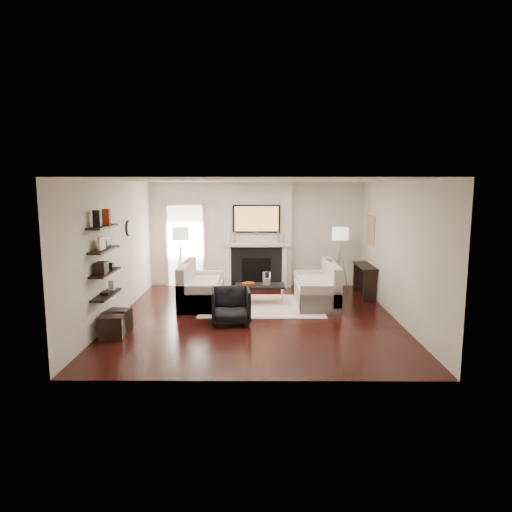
{
  "coord_description": "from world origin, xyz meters",
  "views": [
    {
      "loc": [
        0.05,
        -8.79,
        2.58
      ],
      "look_at": [
        0.0,
        0.6,
        1.15
      ],
      "focal_mm": 32.0,
      "sensor_mm": 36.0,
      "label": 1
    }
  ],
  "objects_px": {
    "coffee_table": "(260,286)",
    "lamp_left_shade": "(181,234)",
    "armchair": "(231,304)",
    "lamp_right_shade": "(340,234)",
    "ottoman_near": "(118,321)",
    "loveseat_left_base": "(202,295)",
    "loveseat_right_base": "(316,294)"
  },
  "relations": [
    {
      "from": "lamp_left_shade",
      "to": "loveseat_left_base",
      "type": "bearing_deg",
      "value": -61.42
    },
    {
      "from": "coffee_table",
      "to": "lamp_left_shade",
      "type": "height_order",
      "value": "lamp_left_shade"
    },
    {
      "from": "armchair",
      "to": "ottoman_near",
      "type": "distance_m",
      "value": 2.08
    },
    {
      "from": "lamp_left_shade",
      "to": "lamp_right_shade",
      "type": "distance_m",
      "value": 3.9
    },
    {
      "from": "lamp_left_shade",
      "to": "lamp_right_shade",
      "type": "bearing_deg",
      "value": 0.23
    },
    {
      "from": "lamp_left_shade",
      "to": "ottoman_near",
      "type": "height_order",
      "value": "lamp_left_shade"
    },
    {
      "from": "ottoman_near",
      "to": "loveseat_right_base",
      "type": "bearing_deg",
      "value": 28.01
    },
    {
      "from": "lamp_right_shade",
      "to": "ottoman_near",
      "type": "xyz_separation_m",
      "value": [
        -4.52,
        -3.2,
        -1.25
      ]
    },
    {
      "from": "loveseat_right_base",
      "to": "ottoman_near",
      "type": "height_order",
      "value": "loveseat_right_base"
    },
    {
      "from": "loveseat_right_base",
      "to": "coffee_table",
      "type": "xyz_separation_m",
      "value": [
        -1.25,
        0.04,
        0.19
      ]
    },
    {
      "from": "coffee_table",
      "to": "armchair",
      "type": "height_order",
      "value": "armchair"
    },
    {
      "from": "coffee_table",
      "to": "lamp_left_shade",
      "type": "distance_m",
      "value": 2.47
    },
    {
      "from": "loveseat_left_base",
      "to": "ottoman_near",
      "type": "distance_m",
      "value": 2.36
    },
    {
      "from": "loveseat_left_base",
      "to": "loveseat_right_base",
      "type": "bearing_deg",
      "value": 0.65
    },
    {
      "from": "loveseat_left_base",
      "to": "armchair",
      "type": "height_order",
      "value": "armchair"
    },
    {
      "from": "armchair",
      "to": "coffee_table",
      "type": "bearing_deg",
      "value": 63.68
    },
    {
      "from": "lamp_left_shade",
      "to": "ottoman_near",
      "type": "xyz_separation_m",
      "value": [
        -0.62,
        -3.18,
        -1.25
      ]
    },
    {
      "from": "loveseat_right_base",
      "to": "armchair",
      "type": "relative_size",
      "value": 2.41
    },
    {
      "from": "coffee_table",
      "to": "lamp_left_shade",
      "type": "xyz_separation_m",
      "value": [
        -1.93,
        1.13,
        1.05
      ]
    },
    {
      "from": "armchair",
      "to": "lamp_right_shade",
      "type": "xyz_separation_m",
      "value": [
        2.53,
        2.64,
        1.08
      ]
    },
    {
      "from": "loveseat_left_base",
      "to": "armchair",
      "type": "distance_m",
      "value": 1.62
    },
    {
      "from": "loveseat_left_base",
      "to": "ottoman_near",
      "type": "relative_size",
      "value": 4.5
    },
    {
      "from": "lamp_right_shade",
      "to": "ottoman_near",
      "type": "bearing_deg",
      "value": -144.73
    },
    {
      "from": "loveseat_left_base",
      "to": "lamp_left_shade",
      "type": "height_order",
      "value": "lamp_left_shade"
    },
    {
      "from": "armchair",
      "to": "lamp_left_shade",
      "type": "relative_size",
      "value": 1.86
    },
    {
      "from": "loveseat_left_base",
      "to": "lamp_right_shade",
      "type": "relative_size",
      "value": 4.5
    },
    {
      "from": "loveseat_right_base",
      "to": "coffee_table",
      "type": "height_order",
      "value": "same"
    },
    {
      "from": "armchair",
      "to": "lamp_right_shade",
      "type": "relative_size",
      "value": 1.86
    },
    {
      "from": "lamp_left_shade",
      "to": "ottoman_near",
      "type": "relative_size",
      "value": 1.0
    },
    {
      "from": "loveseat_left_base",
      "to": "ottoman_near",
      "type": "xyz_separation_m",
      "value": [
        -1.27,
        -1.99,
        -0.01
      ]
    },
    {
      "from": "lamp_left_shade",
      "to": "coffee_table",
      "type": "bearing_deg",
      "value": -30.23
    },
    {
      "from": "loveseat_right_base",
      "to": "coffee_table",
      "type": "relative_size",
      "value": 1.64
    }
  ]
}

